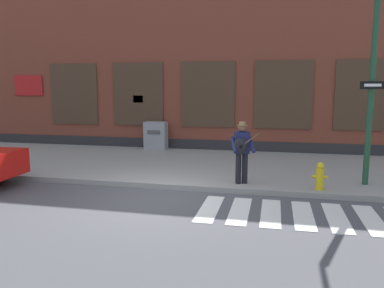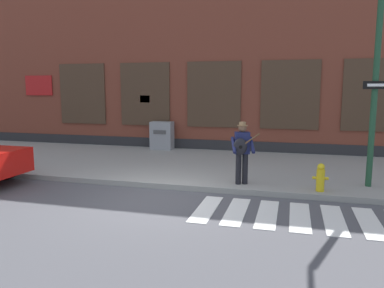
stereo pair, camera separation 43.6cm
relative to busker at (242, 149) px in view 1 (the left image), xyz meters
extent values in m
plane|color=#4C4C51|center=(-1.88, -1.40, -1.09)|extent=(160.00, 160.00, 0.00)
cube|color=gray|center=(-1.88, 2.42, -1.01)|extent=(28.00, 5.87, 0.15)
cube|color=brown|center=(-1.88, 7.36, 3.28)|extent=(28.00, 4.00, 8.72)
cube|color=#28282B|center=(-1.88, 5.34, -0.81)|extent=(28.00, 0.04, 0.55)
cube|color=#473323|center=(-7.87, 5.33, 1.33)|extent=(2.21, 0.06, 2.65)
cube|color=black|center=(-7.87, 5.32, 1.33)|extent=(2.09, 0.03, 2.53)
cube|color=#473323|center=(-4.87, 5.33, 1.33)|extent=(2.21, 0.06, 2.65)
cube|color=black|center=(-4.87, 5.32, 1.33)|extent=(2.09, 0.03, 2.53)
cube|color=#473323|center=(-1.88, 5.33, 1.33)|extent=(2.21, 0.06, 2.65)
cube|color=black|center=(-1.88, 5.32, 1.33)|extent=(2.09, 0.03, 2.53)
cube|color=#473323|center=(1.11, 5.33, 1.33)|extent=(2.21, 0.06, 2.65)
cube|color=black|center=(1.11, 5.32, 1.33)|extent=(2.09, 0.03, 2.53)
cube|color=#473323|center=(4.10, 5.33, 1.33)|extent=(2.21, 0.06, 2.65)
cube|color=black|center=(4.10, 5.32, 1.33)|extent=(2.09, 0.03, 2.53)
cube|color=red|center=(-10.11, 5.32, 1.71)|extent=(1.40, 0.04, 0.90)
cube|color=yellow|center=(-4.87, 5.31, 1.13)|extent=(0.44, 0.02, 0.30)
cube|color=silver|center=(-0.53, -1.82, -1.08)|extent=(0.42, 1.90, 0.01)
cube|color=silver|center=(0.14, -1.82, -1.08)|extent=(0.42, 1.90, 0.01)
cube|color=silver|center=(0.81, -1.82, -1.08)|extent=(0.42, 1.90, 0.01)
cube|color=silver|center=(1.48, -1.82, -1.08)|extent=(0.42, 1.90, 0.01)
cube|color=silver|center=(2.15, -1.82, -1.08)|extent=(0.42, 1.90, 0.01)
cube|color=silver|center=(2.82, -1.82, -1.08)|extent=(0.42, 1.90, 0.01)
cube|color=silver|center=(-5.94, -0.99, -0.35)|extent=(0.06, 0.24, 0.12)
cylinder|color=black|center=(-6.87, -0.69, -0.76)|extent=(0.66, 0.24, 0.66)
cylinder|color=black|center=(0.09, 0.07, -0.53)|extent=(0.15, 0.15, 0.81)
cylinder|color=black|center=(-0.08, -0.01, -0.53)|extent=(0.15, 0.15, 0.81)
cube|color=#191E47|center=(0.00, 0.04, 0.16)|extent=(0.43, 0.32, 0.58)
sphere|color=brown|center=(0.00, 0.04, 0.56)|extent=(0.22, 0.22, 0.22)
cylinder|color=olive|center=(0.00, 0.04, 0.62)|extent=(0.28, 0.27, 0.02)
cylinder|color=olive|center=(0.00, 0.04, 0.67)|extent=(0.18, 0.18, 0.09)
cylinder|color=#191E47|center=(0.26, 0.01, 0.12)|extent=(0.24, 0.51, 0.39)
cylinder|color=#191E47|center=(-0.20, -0.13, 0.12)|extent=(0.24, 0.51, 0.39)
ellipsoid|color=black|center=(-0.02, -0.16, 0.09)|extent=(0.38, 0.22, 0.44)
cylinder|color=black|center=(-0.01, -0.21, 0.09)|extent=(0.09, 0.04, 0.09)
cylinder|color=brown|center=(0.23, -0.10, 0.27)|extent=(0.46, 0.17, 0.34)
cylinder|color=#1E472D|center=(3.22, 0.66, 1.64)|extent=(0.15, 0.15, 5.16)
cube|color=black|center=(3.21, 0.55, 1.66)|extent=(0.60, 0.04, 0.20)
cube|color=white|center=(3.21, 0.53, 1.66)|extent=(0.40, 0.02, 0.07)
cube|color=gray|center=(-3.98, 4.91, -0.37)|extent=(0.91, 0.54, 1.15)
cube|color=#4C4C4C|center=(-3.98, 4.63, -0.19)|extent=(0.54, 0.02, 0.16)
cylinder|color=gold|center=(1.97, -0.17, -0.66)|extent=(0.20, 0.20, 0.55)
sphere|color=gold|center=(1.97, -0.17, -0.33)|extent=(0.18, 0.18, 0.18)
cylinder|color=gold|center=(1.83, -0.17, -0.61)|extent=(0.10, 0.07, 0.07)
cylinder|color=gold|center=(2.11, -0.17, -0.61)|extent=(0.10, 0.07, 0.07)
camera|label=1|loc=(0.84, -9.77, 1.58)|focal=35.00mm
camera|label=2|loc=(1.26, -9.67, 1.58)|focal=35.00mm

